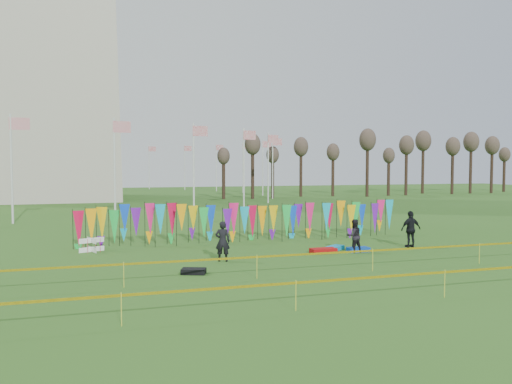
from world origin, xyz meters
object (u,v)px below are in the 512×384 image
object	(u,v)px
box_kite	(92,245)
kite_bag_red	(323,251)
kite_bag_black	(194,271)
person_right	(411,229)
person_left	(223,241)
kite_bag_blue	(358,250)
person_mid	(354,236)
kite_bag_turquoise	(335,248)

from	to	relation	value
box_kite	kite_bag_red	size ratio (longest dim) A/B	0.56
box_kite	kite_bag_red	world-z (taller)	box_kite
kite_bag_black	person_right	bearing A→B (deg)	14.74
box_kite	kite_bag_black	xyz separation A→B (m)	(3.96, -6.38, -0.25)
person_left	kite_bag_red	bearing A→B (deg)	-152.48
person_right	kite_bag_blue	distance (m)	3.39
person_right	kite_bag_red	xyz separation A→B (m)	(-5.05, -0.25, -0.83)
person_mid	kite_bag_black	xyz separation A→B (m)	(-8.29, -2.55, -0.71)
person_left	kite_bag_blue	size ratio (longest dim) A/B	1.68
kite_bag_blue	person_right	bearing A→B (deg)	7.73
box_kite	kite_bag_blue	world-z (taller)	box_kite
person_mid	person_left	bearing A→B (deg)	0.58
person_left	kite_bag_red	size ratio (longest dim) A/B	1.42
person_left	kite_bag_red	distance (m)	5.26
kite_bag_red	kite_bag_black	world-z (taller)	kite_bag_red
person_left	kite_bag_black	bearing A→B (deg)	73.04
kite_bag_blue	box_kite	bearing A→B (deg)	163.62
person_left	kite_bag_blue	world-z (taller)	person_left
person_right	kite_bag_blue	size ratio (longest dim) A/B	1.78
kite_bag_turquoise	person_mid	bearing A→B (deg)	-61.49
kite_bag_red	kite_bag_black	xyz separation A→B (m)	(-6.82, -2.87, -0.01)
person_left	kite_bag_turquoise	distance (m)	6.29
kite_bag_blue	kite_bag_black	world-z (taller)	kite_bag_blue
kite_bag_turquoise	kite_bag_blue	bearing A→B (deg)	-44.79
person_mid	person_right	world-z (taller)	person_right
kite_bag_blue	kite_bag_red	distance (m)	1.80
kite_bag_black	box_kite	bearing A→B (deg)	121.86
kite_bag_blue	kite_bag_turquoise	bearing A→B (deg)	135.21
kite_bag_turquoise	kite_bag_red	world-z (taller)	kite_bag_red
box_kite	kite_bag_turquoise	xyz separation A→B (m)	(11.73, -2.85, -0.25)
kite_bag_turquoise	kite_bag_blue	distance (m)	1.20
kite_bag_blue	person_mid	bearing A→B (deg)	-156.94
person_left	person_mid	distance (m)	6.64
person_left	kite_bag_turquoise	xyz separation A→B (m)	(6.10, 1.32, -0.79)
person_right	kite_bag_black	world-z (taller)	person_right
person_mid	kite_bag_blue	distance (m)	0.78
box_kite	person_mid	size ratio (longest dim) A/B	0.43
person_mid	person_right	distance (m)	3.63
kite_bag_turquoise	kite_bag_blue	world-z (taller)	kite_bag_blue
person_left	kite_bag_turquoise	world-z (taller)	person_left
person_mid	kite_bag_blue	bearing A→B (deg)	-159.34
kite_bag_red	kite_bag_black	distance (m)	7.40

